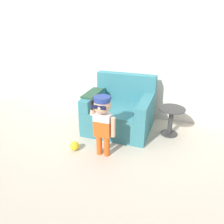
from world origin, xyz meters
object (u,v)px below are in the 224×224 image
object	(u,v)px
person_child	(103,117)
side_table	(171,119)
armchair	(120,111)
toy_ball	(75,146)

from	to	relation	value
person_child	side_table	world-z (taller)	person_child
armchair	toy_ball	world-z (taller)	armchair
toy_ball	side_table	bearing A→B (deg)	35.98
armchair	person_child	bearing A→B (deg)	-88.88
person_child	toy_ball	distance (m)	0.69
armchair	person_child	world-z (taller)	armchair
side_table	armchair	bearing A→B (deg)	-177.77
toy_ball	armchair	bearing A→B (deg)	64.66
person_child	toy_ball	bearing A→B (deg)	-175.91
side_table	toy_ball	distance (m)	1.61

